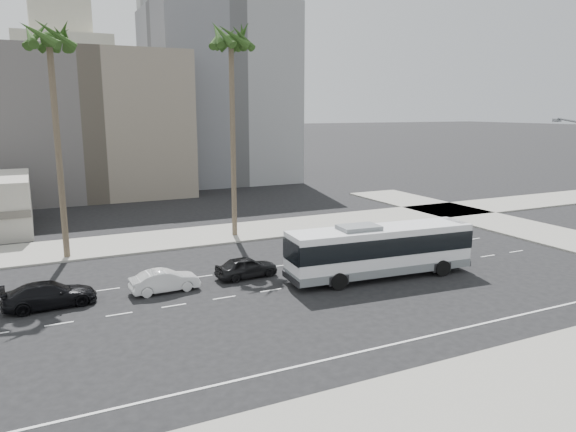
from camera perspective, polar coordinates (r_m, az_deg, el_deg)
ground at (r=35.63m, az=7.06°, el=-6.56°), size 700.00×700.00×0.00m
sidewalk_north at (r=48.89m, az=-2.77°, el=-1.45°), size 120.00×7.00×0.15m
sidewalk_south at (r=25.04m, az=27.32°, el=-15.64°), size 120.00×7.00×0.15m
cross_block_east at (r=50.65m, az=28.55°, el=-2.39°), size 7.00×60.00×0.15m
midrise_beige_west at (r=73.75m, az=-20.88°, el=9.16°), size 24.00×18.00×18.00m
midrise_gray_center at (r=84.71m, az=-7.62°, el=12.69°), size 20.00×20.00×26.00m
civic_tower at (r=280.32m, az=-23.12°, el=16.22°), size 42.00×42.00×129.00m
highrise_right at (r=267.21m, az=-12.31°, el=16.30°), size 26.00×26.00×70.00m
highrise_far at (r=302.31m, az=-8.89°, el=14.87°), size 22.00×22.00×60.00m
city_bus at (r=35.48m, az=9.85°, el=-3.51°), size 12.78×3.77×3.62m
car_a at (r=35.30m, az=-4.49°, el=-5.48°), size 1.97×4.25×1.41m
car_b at (r=33.39m, az=-13.09°, el=-6.79°), size 1.61×4.19×1.36m
car_c at (r=32.93m, az=-24.24°, el=-7.70°), size 2.31×5.10×1.45m
palm_near at (r=45.75m, az=-6.14°, el=17.76°), size 5.26×5.26×17.72m
palm_mid at (r=41.83m, az=-24.26°, el=16.42°), size 5.51×5.51×17.00m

